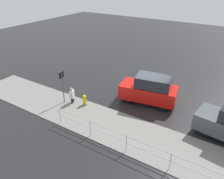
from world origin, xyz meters
TOP-DOWN VIEW (x-y plane):
  - ground_plane at (0.00, 0.00)m, footprint 60.00×60.00m
  - kerb_strip at (0.00, 4.20)m, footprint 24.00×3.20m
  - moving_hatchback at (-0.22, 0.39)m, footprint 4.12×2.31m
  - fire_hydrant at (3.40, 3.13)m, footprint 0.42×0.31m
  - pedestrian at (4.32, 3.37)m, footprint 0.32×0.56m
  - metal_railing at (-1.22, 5.53)m, footprint 9.24×0.04m
  - sign_post at (4.86, 3.62)m, footprint 0.07×0.44m

SIDE VIEW (x-z plane):
  - ground_plane at x=0.00m, z-range 0.00..0.00m
  - kerb_strip at x=0.00m, z-range 0.00..0.04m
  - fire_hydrant at x=3.40m, z-range 0.00..0.80m
  - pedestrian at x=4.32m, z-range 0.07..1.29m
  - metal_railing at x=-1.22m, z-range 0.20..1.25m
  - moving_hatchback at x=-0.22m, z-range 0.00..2.06m
  - sign_post at x=4.86m, z-range 0.38..2.78m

